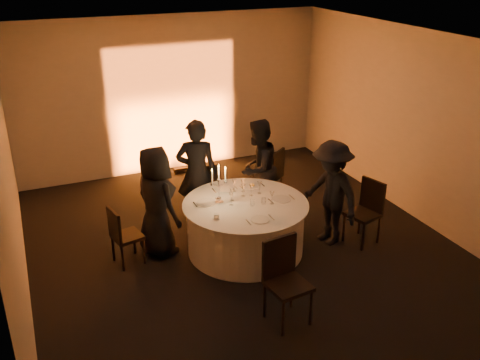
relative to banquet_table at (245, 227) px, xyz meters
name	(u,v)px	position (x,y,z in m)	size (l,w,h in m)	color
floor	(245,250)	(0.00, 0.00, -0.38)	(7.00, 7.00, 0.00)	black
ceiling	(246,44)	(0.00, 0.00, 2.62)	(7.00, 7.00, 0.00)	silver
wall_back	(172,95)	(0.00, 3.50, 1.12)	(7.00, 7.00, 0.00)	#BDB7AF
wall_front	(419,298)	(0.00, -3.50, 1.12)	(7.00, 7.00, 0.00)	#BDB7AF
wall_left	(10,192)	(-3.00, 0.00, 1.12)	(7.00, 7.00, 0.00)	#BDB7AF
wall_right	(421,128)	(3.00, 0.00, 1.12)	(7.00, 7.00, 0.00)	#BDB7AF
uplighter_fixture	(180,170)	(0.00, 3.20, -0.33)	(0.25, 0.12, 0.10)	black
banquet_table	(245,227)	(0.00, 0.00, 0.00)	(1.80, 1.80, 0.77)	black
chair_left	(122,234)	(-1.71, 0.34, 0.10)	(0.45, 0.45, 0.86)	black
chair_back_left	(207,185)	(-0.09, 1.36, 0.12)	(0.41, 0.41, 0.89)	black
chair_back_right	(272,173)	(1.09, 1.34, 0.15)	(0.59, 0.59, 0.96)	black
chair_right	(367,208)	(1.78, -0.44, 0.16)	(0.52, 0.52, 0.97)	black
chair_front	(284,275)	(-0.20, -1.59, 0.21)	(0.51, 0.51, 1.05)	black
guest_left	(157,202)	(-1.17, 0.45, 0.43)	(0.80, 0.52, 1.63)	black
guest_back_left	(197,173)	(-0.36, 1.06, 0.49)	(0.64, 0.42, 1.75)	black
guest_back_right	(258,169)	(0.65, 0.99, 0.43)	(0.80, 0.62, 1.64)	black
guest_right	(331,193)	(1.26, -0.24, 0.42)	(1.04, 0.60, 1.60)	black
plate_left	(206,202)	(-0.51, 0.23, 0.39)	(0.36, 0.28, 0.01)	white
plate_back_left	(225,189)	(-0.09, 0.56, 0.39)	(0.36, 0.29, 0.01)	white
plate_back_right	(252,185)	(0.32, 0.49, 0.40)	(0.36, 0.26, 0.08)	white
plate_right	(281,199)	(0.52, -0.10, 0.39)	(0.36, 0.27, 0.01)	white
plate_front	(260,220)	(-0.03, -0.54, 0.39)	(0.36, 0.25, 0.01)	white
coffee_cup	(216,216)	(-0.54, -0.27, 0.42)	(0.11, 0.11, 0.07)	white
candelabra	(219,190)	(-0.34, 0.16, 0.59)	(0.25, 0.12, 0.59)	silver
wine_glass_a	(231,196)	(-0.21, 0.03, 0.52)	(0.07, 0.07, 0.19)	silver
wine_glass_b	(251,187)	(0.18, 0.20, 0.52)	(0.07, 0.07, 0.19)	silver
wine_glass_c	(260,185)	(0.32, 0.22, 0.52)	(0.07, 0.07, 0.19)	silver
wine_glass_d	(243,188)	(0.06, 0.23, 0.52)	(0.07, 0.07, 0.19)	silver
wine_glass_e	(243,183)	(0.12, 0.37, 0.52)	(0.07, 0.07, 0.19)	silver
wine_glass_f	(234,183)	(0.01, 0.43, 0.52)	(0.07, 0.07, 0.19)	silver
wine_glass_g	(232,192)	(-0.14, 0.16, 0.52)	(0.07, 0.07, 0.19)	silver
wine_glass_h	(272,195)	(0.33, -0.16, 0.52)	(0.07, 0.07, 0.19)	silver
tumbler_a	(252,203)	(0.06, -0.10, 0.43)	(0.07, 0.07, 0.09)	silver
tumbler_b	(264,201)	(0.23, -0.12, 0.43)	(0.07, 0.07, 0.09)	silver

